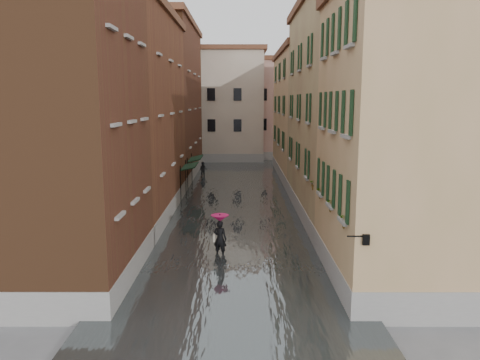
{
  "coord_description": "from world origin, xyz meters",
  "views": [
    {
      "loc": [
        0.32,
        -20.47,
        7.43
      ],
      "look_at": [
        0.3,
        5.22,
        3.0
      ],
      "focal_mm": 35.0,
      "sensor_mm": 36.0,
      "label": 1
    }
  ],
  "objects": [
    {
      "name": "awning_near",
      "position": [
        -3.48,
        13.94,
        2.47
      ],
      "size": [
        1.09,
        3.24,
        2.8
      ],
      "color": "black",
      "rests_on": "ground"
    },
    {
      "name": "awning_far",
      "position": [
        -3.48,
        18.48,
        2.48
      ],
      "size": [
        1.09,
        3.41,
        2.8
      ],
      "color": "black",
      "rests_on": "ground"
    },
    {
      "name": "ground",
      "position": [
        0.0,
        0.0,
        0.0
      ],
      "size": [
        120.0,
        120.0,
        0.0
      ],
      "primitive_type": "plane",
      "color": "slate",
      "rests_on": "ground"
    },
    {
      "name": "wall_lantern",
      "position": [
        4.33,
        -6.0,
        3.01
      ],
      "size": [
        0.71,
        0.22,
        0.35
      ],
      "color": "black",
      "rests_on": "ground"
    },
    {
      "name": "building_right_far",
      "position": [
        7.0,
        24.0,
        5.75
      ],
      "size": [
        6.0,
        16.0,
        11.5
      ],
      "primitive_type": "cube",
      "color": "tan",
      "rests_on": "ground"
    },
    {
      "name": "pedestrian_main",
      "position": [
        -0.65,
        0.94,
        1.2
      ],
      "size": [
        0.88,
        0.88,
        2.06
      ],
      "color": "black",
      "rests_on": "ground"
    },
    {
      "name": "building_right_near",
      "position": [
        7.0,
        -2.0,
        5.75
      ],
      "size": [
        6.0,
        8.0,
        11.5
      ],
      "primitive_type": "cube",
      "color": "tan",
      "rests_on": "ground"
    },
    {
      "name": "building_left_far",
      "position": [
        -7.0,
        24.0,
        7.0
      ],
      "size": [
        6.0,
        16.0,
        14.0
      ],
      "primitive_type": "cube",
      "color": "brown",
      "rests_on": "ground"
    },
    {
      "name": "window_planters",
      "position": [
        4.12,
        -0.72,
        3.51
      ],
      "size": [
        0.59,
        8.01,
        0.84
      ],
      "color": "brown",
      "rests_on": "ground"
    },
    {
      "name": "building_left_mid",
      "position": [
        -7.0,
        9.0,
        6.25
      ],
      "size": [
        6.0,
        14.0,
        12.5
      ],
      "primitive_type": "cube",
      "color": "brown",
      "rests_on": "ground"
    },
    {
      "name": "pedestrian_far",
      "position": [
        -3.25,
        24.05,
        0.76
      ],
      "size": [
        0.75,
        0.59,
        1.51
      ],
      "primitive_type": "imported",
      "rotation": [
        0.0,
        0.0,
        -0.02
      ],
      "color": "black",
      "rests_on": "ground"
    },
    {
      "name": "floodwater",
      "position": [
        0.0,
        13.0,
        0.1
      ],
      "size": [
        10.0,
        60.0,
        0.2
      ],
      "primitive_type": "cube",
      "color": "#484E4F",
      "rests_on": "ground"
    },
    {
      "name": "building_end_cream",
      "position": [
        -3.0,
        38.0,
        6.5
      ],
      "size": [
        12.0,
        9.0,
        13.0
      ],
      "primitive_type": "cube",
      "color": "beige",
      "rests_on": "ground"
    },
    {
      "name": "building_end_pink",
      "position": [
        6.0,
        40.0,
        6.0
      ],
      "size": [
        10.0,
        9.0,
        12.0
      ],
      "primitive_type": "cube",
      "color": "tan",
      "rests_on": "ground"
    },
    {
      "name": "building_right_mid",
      "position": [
        7.0,
        9.0,
        6.5
      ],
      "size": [
        6.0,
        14.0,
        13.0
      ],
      "primitive_type": "cube",
      "color": "tan",
      "rests_on": "ground"
    },
    {
      "name": "building_left_near",
      "position": [
        -7.0,
        -2.0,
        6.5
      ],
      "size": [
        6.0,
        8.0,
        13.0
      ],
      "primitive_type": "cube",
      "color": "brown",
      "rests_on": "ground"
    }
  ]
}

